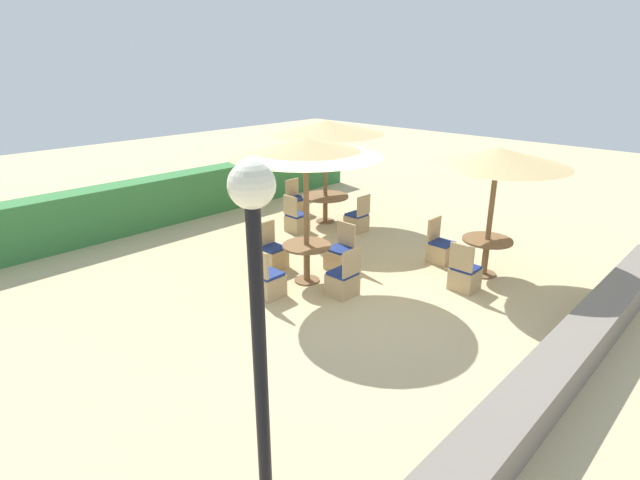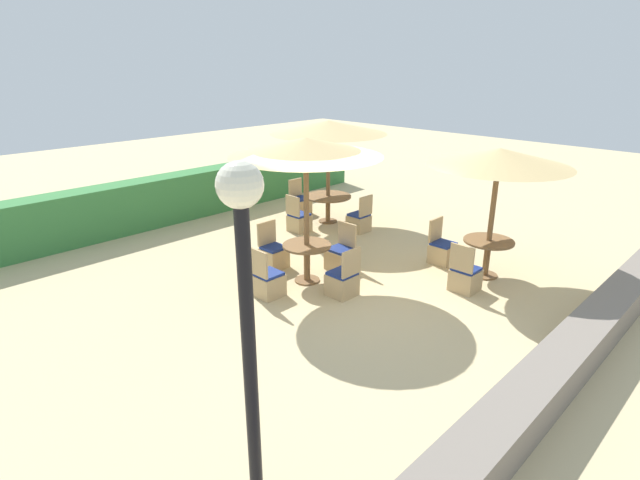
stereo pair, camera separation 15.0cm
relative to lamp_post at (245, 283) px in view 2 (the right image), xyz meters
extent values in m
plane|color=#C6B284|center=(3.96, 2.47, -2.35)|extent=(40.00, 40.00, 0.00)
cube|color=#387A3D|center=(3.96, 8.63, -1.75)|extent=(13.00, 0.70, 1.20)
cube|color=slate|center=(3.96, -1.27, -2.10)|extent=(10.00, 0.56, 0.51)
cylinder|color=black|center=(0.00, 0.00, -0.85)|extent=(0.12, 0.12, 3.00)
sphere|color=silver|center=(0.00, 0.00, 0.79)|extent=(0.36, 0.36, 0.36)
cylinder|color=brown|center=(6.53, 1.06, -1.14)|extent=(0.10, 0.10, 2.42)
cone|color=tan|center=(6.53, 1.06, -0.01)|extent=(2.59, 2.59, 0.32)
cylinder|color=brown|center=(6.53, 1.06, -2.34)|extent=(0.48, 0.48, 0.03)
cylinder|color=brown|center=(6.53, 1.06, -2.00)|extent=(0.12, 0.12, 0.70)
cylinder|color=brown|center=(6.53, 1.06, -1.63)|extent=(0.95, 0.95, 0.04)
cube|color=tan|center=(5.66, 1.02, -2.15)|extent=(0.46, 0.46, 0.40)
cube|color=navy|center=(5.66, 1.02, -1.93)|extent=(0.42, 0.42, 0.05)
cube|color=tan|center=(5.45, 1.02, -1.66)|extent=(0.04, 0.46, 0.48)
cube|color=tan|center=(6.52, 2.02, -2.15)|extent=(0.46, 0.46, 0.40)
cube|color=navy|center=(6.52, 2.02, -1.93)|extent=(0.42, 0.42, 0.05)
cube|color=tan|center=(6.52, 2.23, -1.66)|extent=(0.46, 0.04, 0.48)
cylinder|color=brown|center=(3.92, 3.38, -1.03)|extent=(0.10, 0.10, 2.64)
cone|color=tan|center=(3.92, 3.38, 0.21)|extent=(2.74, 2.74, 0.32)
cylinder|color=brown|center=(3.92, 3.38, -2.34)|extent=(0.48, 0.48, 0.03)
cylinder|color=brown|center=(3.92, 3.38, -2.00)|extent=(0.12, 0.12, 0.70)
cylinder|color=brown|center=(3.92, 3.38, -1.63)|extent=(0.91, 0.91, 0.04)
cube|color=tan|center=(3.00, 3.42, -2.15)|extent=(0.46, 0.46, 0.40)
cube|color=navy|center=(3.00, 3.42, -1.93)|extent=(0.42, 0.42, 0.05)
cube|color=tan|center=(2.79, 3.42, -1.66)|extent=(0.04, 0.46, 0.48)
cube|color=tan|center=(3.94, 2.50, -2.15)|extent=(0.46, 0.46, 0.40)
cube|color=navy|center=(3.94, 2.50, -1.93)|extent=(0.42, 0.42, 0.05)
cube|color=tan|center=(3.94, 2.29, -1.66)|extent=(0.46, 0.04, 0.48)
cube|color=tan|center=(4.79, 3.33, -2.15)|extent=(0.46, 0.46, 0.40)
cube|color=navy|center=(4.79, 3.33, -1.93)|extent=(0.42, 0.42, 0.05)
cube|color=tan|center=(5.00, 3.33, -1.66)|extent=(0.04, 0.46, 0.48)
cube|color=tan|center=(3.92, 4.34, -2.15)|extent=(0.46, 0.46, 0.40)
cube|color=navy|center=(3.92, 4.34, -1.93)|extent=(0.42, 0.42, 0.05)
cube|color=tan|center=(3.92, 4.55, -1.66)|extent=(0.46, 0.04, 0.48)
cylinder|color=brown|center=(6.88, 5.65, -1.09)|extent=(0.10, 0.10, 2.52)
cone|color=tan|center=(6.88, 5.65, 0.09)|extent=(2.89, 2.89, 0.32)
cylinder|color=brown|center=(6.88, 5.65, -2.34)|extent=(0.48, 0.48, 0.03)
cylinder|color=brown|center=(6.88, 5.65, -2.02)|extent=(0.12, 0.12, 0.66)
cylinder|color=brown|center=(6.88, 5.65, -1.67)|extent=(1.19, 1.19, 0.04)
cube|color=tan|center=(6.85, 4.58, -2.15)|extent=(0.46, 0.46, 0.40)
cube|color=navy|center=(6.85, 4.58, -1.93)|extent=(0.42, 0.42, 0.05)
cube|color=tan|center=(6.85, 4.37, -1.66)|extent=(0.46, 0.04, 0.48)
cube|color=tan|center=(6.89, 6.70, -2.15)|extent=(0.46, 0.46, 0.40)
cube|color=navy|center=(6.89, 6.70, -1.93)|extent=(0.42, 0.42, 0.05)
cube|color=tan|center=(6.89, 6.91, -1.66)|extent=(0.46, 0.04, 0.48)
cube|color=tan|center=(5.84, 5.63, -2.15)|extent=(0.46, 0.46, 0.40)
cube|color=navy|center=(5.84, 5.63, -1.93)|extent=(0.42, 0.42, 0.05)
cube|color=tan|center=(5.63, 5.63, -1.66)|extent=(0.04, 0.46, 0.48)
camera|label=1|loc=(-2.23, -2.80, 1.65)|focal=28.00mm
camera|label=2|loc=(-2.12, -2.91, 1.65)|focal=28.00mm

